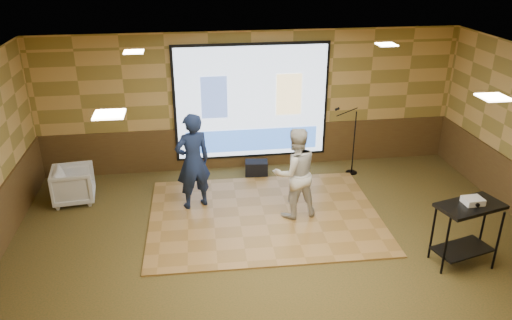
{
  "coord_description": "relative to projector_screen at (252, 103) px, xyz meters",
  "views": [
    {
      "loc": [
        -1.38,
        -6.7,
        4.65
      ],
      "look_at": [
        -0.29,
        0.85,
        1.3
      ],
      "focal_mm": 35.0,
      "sensor_mm": 36.0,
      "label": 1
    }
  ],
  "objects": [
    {
      "name": "player_right",
      "position": [
        0.46,
        -2.31,
        -0.6
      ],
      "size": [
        0.92,
        0.77,
        1.7
      ],
      "primitive_type": "imported",
      "rotation": [
        0.0,
        0.0,
        3.31
      ],
      "color": "beige",
      "rests_on": "dance_floor"
    },
    {
      "name": "mic_stand",
      "position": [
        2.06,
        -0.65,
        -0.98
      ],
      "size": [
        0.6,
        0.24,
        1.52
      ],
      "rotation": [
        0.0,
        0.0,
        -0.21
      ],
      "color": "black",
      "rests_on": "ground"
    },
    {
      "name": "downlight_se",
      "position": [
        2.2,
        -4.94,
        1.5
      ],
      "size": [
        0.32,
        0.32,
        0.02
      ],
      "primitive_type": "cube",
      "color": "beige",
      "rests_on": "room_shell"
    },
    {
      "name": "wainscot_back",
      "position": [
        0.0,
        0.04,
        -1.0
      ],
      "size": [
        9.0,
        0.04,
        0.95
      ],
      "primitive_type": "cube",
      "color": "#4A2F18",
      "rests_on": "ground"
    },
    {
      "name": "banquet_chair",
      "position": [
        -3.63,
        -1.12,
        -1.13
      ],
      "size": [
        0.85,
        0.83,
        0.7
      ],
      "primitive_type": "imported",
      "rotation": [
        0.0,
        0.0,
        1.68
      ],
      "color": "gray",
      "rests_on": "ground"
    },
    {
      "name": "av_table",
      "position": [
        2.74,
        -4.12,
        -0.72
      ],
      "size": [
        1.0,
        0.53,
        1.05
      ],
      "rotation": [
        0.0,
        0.0,
        0.26
      ],
      "color": "black",
      "rests_on": "ground"
    },
    {
      "name": "projector",
      "position": [
        2.77,
        -4.1,
        -0.38
      ],
      "size": [
        0.29,
        0.25,
        0.09
      ],
      "primitive_type": "cube",
      "rotation": [
        0.0,
        0.0,
        0.05
      ],
      "color": "silver",
      "rests_on": "av_table"
    },
    {
      "name": "dance_floor",
      "position": [
        -0.08,
        -2.24,
        -1.46
      ],
      "size": [
        4.27,
        3.3,
        0.03
      ],
      "primitive_type": "cube",
      "rotation": [
        0.0,
        0.0,
        -0.03
      ],
      "color": "olive",
      "rests_on": "ground"
    },
    {
      "name": "duffel_bag",
      "position": [
        0.04,
        -0.42,
        -1.33
      ],
      "size": [
        0.52,
        0.38,
        0.3
      ],
      "primitive_type": "cube",
      "rotation": [
        0.0,
        0.0,
        -0.12
      ],
      "color": "black",
      "rests_on": "ground"
    },
    {
      "name": "player_left",
      "position": [
        -1.33,
        -1.7,
        -0.52
      ],
      "size": [
        0.78,
        0.65,
        1.84
      ],
      "primitive_type": "imported",
      "rotation": [
        0.0,
        0.0,
        3.5
      ],
      "color": "#152144",
      "rests_on": "dance_floor"
    },
    {
      "name": "downlight_sw",
      "position": [
        -2.2,
        -4.94,
        1.5
      ],
      "size": [
        0.32,
        0.32,
        0.02
      ],
      "primitive_type": "cube",
      "color": "beige",
      "rests_on": "room_shell"
    },
    {
      "name": "downlight_ne",
      "position": [
        2.2,
        -1.64,
        1.5
      ],
      "size": [
        0.32,
        0.32,
        0.02
      ],
      "primitive_type": "cube",
      "color": "beige",
      "rests_on": "room_shell"
    },
    {
      "name": "room_shell",
      "position": [
        0.0,
        -3.44,
        0.62
      ],
      "size": [
        9.04,
        7.04,
        3.02
      ],
      "color": "tan",
      "rests_on": "ground"
    },
    {
      "name": "ground",
      "position": [
        0.0,
        -3.44,
        -1.47
      ],
      "size": [
        9.0,
        9.0,
        0.0
      ],
      "primitive_type": "plane",
      "color": "#323819",
      "rests_on": "ground"
    },
    {
      "name": "downlight_nw",
      "position": [
        -2.2,
        -1.64,
        1.5
      ],
      "size": [
        0.32,
        0.32,
        0.02
      ],
      "primitive_type": "cube",
      "color": "beige",
      "rests_on": "room_shell"
    },
    {
      "name": "projector_screen",
      "position": [
        0.0,
        0.0,
        0.0
      ],
      "size": [
        3.32,
        0.06,
        2.52
      ],
      "color": "black",
      "rests_on": "room_shell"
    }
  ]
}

